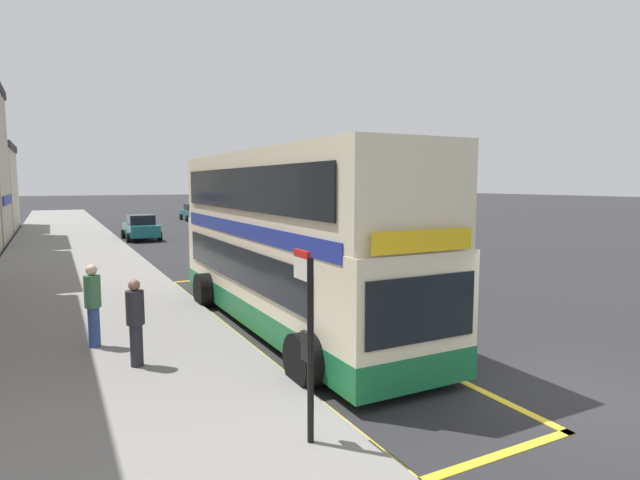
{
  "coord_description": "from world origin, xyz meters",
  "views": [
    {
      "loc": [
        -7.71,
        -5.4,
        3.64
      ],
      "look_at": [
        -1.34,
        6.81,
        2.11
      ],
      "focal_mm": 28.87,
      "sensor_mm": 36.0,
      "label": 1
    }
  ],
  "objects_px": {
    "double_decker_bus": "(288,246)",
    "pedestrian_further_back": "(93,302)",
    "bus_stop_sign": "(308,330)",
    "pedestrian_waiting_near_sign": "(135,319)",
    "parked_car_teal_behind": "(141,227)",
    "parked_car_black_distant": "(229,219)",
    "parked_car_teal_across": "(194,212)"
  },
  "relations": [
    {
      "from": "double_decker_bus",
      "to": "parked_car_teal_across",
      "type": "distance_m",
      "value": 39.14
    },
    {
      "from": "double_decker_bus",
      "to": "parked_car_black_distant",
      "type": "height_order",
      "value": "double_decker_bus"
    },
    {
      "from": "bus_stop_sign",
      "to": "parked_car_teal_across",
      "type": "xyz_separation_m",
      "value": [
        9.32,
        44.3,
        -0.88
      ]
    },
    {
      "from": "bus_stop_sign",
      "to": "parked_car_teal_behind",
      "type": "distance_m",
      "value": 28.63
    },
    {
      "from": "double_decker_bus",
      "to": "pedestrian_further_back",
      "type": "relative_size",
      "value": 6.01
    },
    {
      "from": "parked_car_teal_behind",
      "to": "double_decker_bus",
      "type": "bearing_deg",
      "value": -89.77
    },
    {
      "from": "double_decker_bus",
      "to": "parked_car_black_distant",
      "type": "bearing_deg",
      "value": 75.4
    },
    {
      "from": "parked_car_teal_behind",
      "to": "pedestrian_waiting_near_sign",
      "type": "height_order",
      "value": "pedestrian_waiting_near_sign"
    },
    {
      "from": "bus_stop_sign",
      "to": "parked_car_black_distant",
      "type": "xyz_separation_m",
      "value": [
        9.43,
        33.23,
        -0.88
      ]
    },
    {
      "from": "bus_stop_sign",
      "to": "pedestrian_further_back",
      "type": "bearing_deg",
      "value": 111.75
    },
    {
      "from": "double_decker_bus",
      "to": "bus_stop_sign",
      "type": "relative_size",
      "value": 4.13
    },
    {
      "from": "bus_stop_sign",
      "to": "parked_car_teal_across",
      "type": "height_order",
      "value": "bus_stop_sign"
    },
    {
      "from": "parked_car_teal_across",
      "to": "parked_car_black_distant",
      "type": "xyz_separation_m",
      "value": [
        0.12,
        -11.07,
        0.0
      ]
    },
    {
      "from": "bus_stop_sign",
      "to": "pedestrian_waiting_near_sign",
      "type": "relative_size",
      "value": 1.54
    },
    {
      "from": "parked_car_teal_across",
      "to": "pedestrian_waiting_near_sign",
      "type": "relative_size",
      "value": 2.48
    },
    {
      "from": "parked_car_teal_behind",
      "to": "parked_car_black_distant",
      "type": "relative_size",
      "value": 1.0
    },
    {
      "from": "double_decker_bus",
      "to": "pedestrian_waiting_near_sign",
      "type": "distance_m",
      "value": 4.42
    },
    {
      "from": "double_decker_bus",
      "to": "parked_car_teal_across",
      "type": "xyz_separation_m",
      "value": [
        7.03,
        38.49,
        -1.26
      ]
    },
    {
      "from": "double_decker_bus",
      "to": "parked_car_teal_across",
      "type": "bearing_deg",
      "value": 79.65
    },
    {
      "from": "bus_stop_sign",
      "to": "pedestrian_waiting_near_sign",
      "type": "bearing_deg",
      "value": 112.07
    },
    {
      "from": "parked_car_teal_behind",
      "to": "pedestrian_waiting_near_sign",
      "type": "distance_m",
      "value": 24.74
    },
    {
      "from": "parked_car_black_distant",
      "to": "pedestrian_waiting_near_sign",
      "type": "relative_size",
      "value": 2.48
    },
    {
      "from": "double_decker_bus",
      "to": "bus_stop_sign",
      "type": "bearing_deg",
      "value": -111.53
    },
    {
      "from": "pedestrian_waiting_near_sign",
      "to": "pedestrian_further_back",
      "type": "distance_m",
      "value": 1.77
    },
    {
      "from": "bus_stop_sign",
      "to": "pedestrian_further_back",
      "type": "distance_m",
      "value": 6.2
    },
    {
      "from": "double_decker_bus",
      "to": "pedestrian_further_back",
      "type": "height_order",
      "value": "double_decker_bus"
    },
    {
      "from": "bus_stop_sign",
      "to": "parked_car_black_distant",
      "type": "height_order",
      "value": "bus_stop_sign"
    },
    {
      "from": "bus_stop_sign",
      "to": "parked_car_teal_behind",
      "type": "relative_size",
      "value": 0.62
    },
    {
      "from": "parked_car_teal_across",
      "to": "pedestrian_further_back",
      "type": "xyz_separation_m",
      "value": [
        -11.61,
        -38.56,
        0.32
      ]
    },
    {
      "from": "parked_car_teal_across",
      "to": "parked_car_teal_behind",
      "type": "bearing_deg",
      "value": -114.87
    },
    {
      "from": "parked_car_teal_across",
      "to": "parked_car_black_distant",
      "type": "bearing_deg",
      "value": -89.51
    },
    {
      "from": "parked_car_teal_across",
      "to": "pedestrian_further_back",
      "type": "relative_size",
      "value": 2.35
    }
  ]
}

